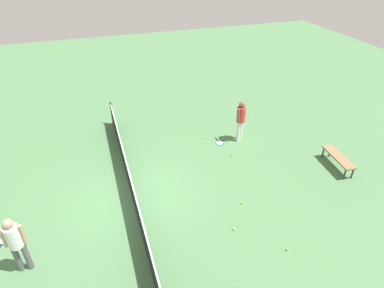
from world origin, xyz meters
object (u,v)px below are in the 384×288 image
(player_near_side, at_px, (241,118))
(courtside_bench, at_px, (338,158))
(tennis_racket_near_player, at_px, (219,143))
(tennis_ball_near_player, at_px, (232,155))
(tennis_ball_stray_left, at_px, (234,229))
(tennis_racket_far_player, at_px, (4,241))
(tennis_ball_by_net, at_px, (202,137))
(player_far_side, at_px, (15,241))
(tennis_ball_midcourt, at_px, (287,249))
(tennis_ball_baseline, at_px, (242,203))

(player_near_side, bearing_deg, courtside_bench, -137.98)
(tennis_racket_near_player, distance_m, tennis_ball_near_player, 0.98)
(tennis_ball_stray_left, height_order, courtside_bench, courtside_bench)
(player_near_side, distance_m, tennis_racket_far_player, 8.85)
(tennis_ball_by_net, bearing_deg, player_far_side, 125.51)
(tennis_ball_stray_left, bearing_deg, tennis_ball_near_player, -23.10)
(player_far_side, relative_size, courtside_bench, 1.11)
(tennis_racket_near_player, relative_size, tennis_ball_midcourt, 8.89)
(tennis_ball_by_net, relative_size, courtside_bench, 0.04)
(player_far_side, distance_m, tennis_ball_near_player, 7.60)
(player_far_side, bearing_deg, courtside_bench, -83.84)
(player_far_side, bearing_deg, tennis_ball_by_net, -54.49)
(tennis_racket_far_player, distance_m, courtside_bench, 10.88)
(tennis_racket_far_player, relative_size, tennis_ball_by_net, 9.12)
(tennis_racket_near_player, relative_size, tennis_ball_near_player, 8.89)
(tennis_ball_stray_left, bearing_deg, tennis_ball_by_net, -9.22)
(player_near_side, relative_size, tennis_ball_by_net, 25.76)
(player_near_side, distance_m, tennis_ball_stray_left, 4.98)
(tennis_ball_stray_left, relative_size, courtside_bench, 0.04)
(tennis_ball_near_player, relative_size, tennis_ball_by_net, 1.00)
(tennis_ball_midcourt, bearing_deg, player_far_side, 76.60)
(tennis_ball_by_net, xyz_separation_m, tennis_ball_stray_left, (-4.96, 0.80, 0.00))
(tennis_racket_near_player, distance_m, tennis_racket_far_player, 8.00)
(player_far_side, relative_size, tennis_racket_near_player, 2.90)
(tennis_racket_near_player, distance_m, tennis_ball_stray_left, 4.59)
(player_near_side, distance_m, courtside_bench, 3.82)
(player_near_side, xyz_separation_m, tennis_ball_baseline, (-3.47, 1.51, -0.98))
(tennis_racket_near_player, relative_size, tennis_ball_stray_left, 8.89)
(player_near_side, relative_size, tennis_ball_near_player, 25.76)
(player_far_side, xyz_separation_m, courtside_bench, (1.10, -10.20, -0.59))
(tennis_ball_midcourt, bearing_deg, tennis_racket_far_player, 69.63)
(tennis_ball_baseline, bearing_deg, tennis_ball_midcourt, -169.44)
(tennis_racket_far_player, height_order, tennis_ball_stray_left, tennis_ball_stray_left)
(player_far_side, relative_size, tennis_ball_by_net, 25.76)
(tennis_racket_near_player, relative_size, tennis_racket_far_player, 0.97)
(tennis_racket_near_player, height_order, tennis_ball_stray_left, tennis_ball_stray_left)
(tennis_ball_stray_left, bearing_deg, courtside_bench, -71.62)
(tennis_ball_baseline, bearing_deg, player_far_side, 94.05)
(player_far_side, height_order, courtside_bench, player_far_side)
(tennis_racket_near_player, bearing_deg, tennis_racket_far_player, 110.50)
(player_far_side, relative_size, tennis_racket_far_player, 2.83)
(tennis_ball_near_player, bearing_deg, player_near_side, -37.65)
(tennis_ball_by_net, distance_m, tennis_ball_midcourt, 6.05)
(tennis_ball_baseline, distance_m, courtside_bench, 4.10)
(tennis_ball_near_player, bearing_deg, tennis_racket_near_player, 6.52)
(tennis_ball_by_net, relative_size, tennis_ball_baseline, 1.00)
(player_near_side, xyz_separation_m, tennis_ball_stray_left, (-4.37, 2.19, -0.98))
(tennis_racket_far_player, xyz_separation_m, tennis_ball_stray_left, (-1.58, -6.15, 0.02))
(tennis_ball_baseline, bearing_deg, tennis_ball_stray_left, 142.80)
(tennis_ball_near_player, relative_size, tennis_ball_midcourt, 1.00)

